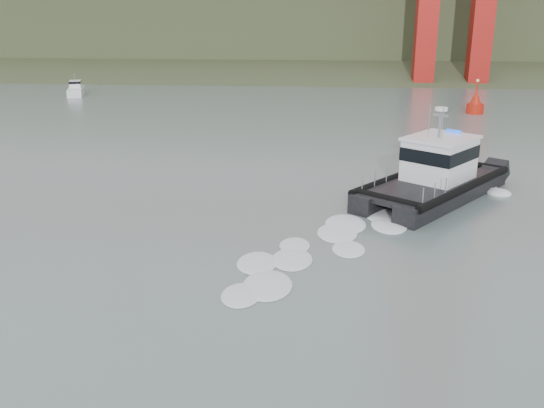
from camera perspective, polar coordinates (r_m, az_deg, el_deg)
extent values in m
plane|color=#53625F|center=(23.14, -3.39, -11.65)|extent=(400.00, 400.00, 0.00)
cube|color=#344024|center=(112.49, 3.29, 12.29)|extent=(500.00, 44.72, 16.25)
cube|color=#344024|center=(140.00, 3.68, 15.90)|extent=(500.00, 70.00, 18.00)
cube|color=#344024|center=(164.88, 3.92, 17.98)|extent=(500.00, 60.00, 16.00)
cube|color=black|center=(39.91, 13.00, 1.65)|extent=(8.49, 10.43, 1.32)
cube|color=black|center=(38.62, 16.80, 0.78)|extent=(8.49, 10.43, 1.32)
cube|color=black|center=(38.63, 14.55, 1.80)|extent=(9.84, 10.94, 0.27)
cube|color=white|center=(39.22, 15.47, 4.08)|extent=(5.02, 5.14, 2.52)
cube|color=black|center=(39.12, 15.53, 4.72)|extent=(5.11, 5.23, 0.82)
cube|color=white|center=(38.93, 15.64, 6.00)|extent=(5.32, 5.44, 0.18)
cylinder|color=gray|center=(38.47, 15.52, 7.24)|extent=(0.18, 0.18, 1.97)
cylinder|color=white|center=(38.32, 15.64, 8.61)|extent=(0.77, 0.77, 0.20)
cube|color=white|center=(86.71, -17.98, 10.00)|extent=(3.36, 5.76, 1.09)
cube|color=white|center=(87.05, -18.02, 10.63)|extent=(2.04, 2.52, 1.09)
cube|color=black|center=(87.00, -18.04, 10.87)|extent=(2.10, 2.58, 0.32)
cylinder|color=gray|center=(86.48, -18.11, 11.25)|extent=(0.07, 0.07, 1.09)
cylinder|color=#B21A0C|center=(72.21, 18.54, 8.44)|extent=(1.92, 1.92, 1.28)
cone|color=#B21A0C|center=(72.03, 18.65, 9.44)|extent=(1.49, 1.49, 1.92)
cylinder|color=#B21A0C|center=(71.86, 18.75, 10.44)|extent=(0.17, 0.17, 1.07)
sphere|color=#E5D87F|center=(71.79, 18.80, 10.94)|extent=(0.32, 0.32, 0.32)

